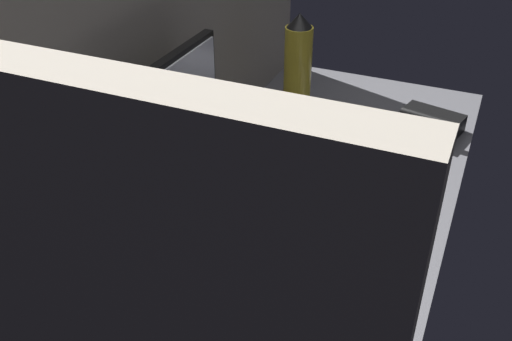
# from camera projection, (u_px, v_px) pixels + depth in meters

# --- Properties ---
(ground_plane) EXTENTS (1.80, 0.80, 0.03)m
(ground_plane) POSITION_uv_depth(u_px,v_px,m) (291.00, 209.00, 1.56)
(ground_plane) COLOR #515156
(cubicle_wall_back) EXTENTS (1.80, 0.06, 0.75)m
(cubicle_wall_back) POSITION_uv_depth(u_px,v_px,m) (157.00, 49.00, 1.47)
(cubicle_wall_back) COLOR gray
(cubicle_wall_back) RESTS_ON ground_plane
(monitor) EXTENTS (0.41, 0.18, 0.42)m
(monitor) POSITION_uv_depth(u_px,v_px,m) (174.00, 134.00, 1.39)
(monitor) COLOR black
(monitor) RESTS_ON ground_plane
(keyboard) EXTENTS (0.37, 0.13, 0.02)m
(keyboard) POSITION_uv_depth(u_px,v_px,m) (291.00, 229.00, 1.44)
(keyboard) COLOR black
(keyboard) RESTS_ON ground_plane
(mouse) EXTENTS (0.09, 0.11, 0.03)m
(mouse) POSITION_uv_depth(u_px,v_px,m) (240.00, 317.00, 1.19)
(mouse) COLOR #99999E
(mouse) RESTS_ON ground_plane
(mug_steel) EXTENTS (0.08, 0.08, 0.13)m
(mug_steel) POSITION_uv_depth(u_px,v_px,m) (331.00, 330.00, 1.10)
(mug_steel) COLOR #B2B2B7
(mug_steel) RESTS_ON ground_plane
(mug_black_travel) EXTENTS (0.07, 0.07, 0.11)m
(mug_black_travel) POSITION_uv_depth(u_px,v_px,m) (384.00, 214.00, 1.42)
(mug_black_travel) COLOR black
(mug_black_travel) RESTS_ON ground_plane
(lava_lamp) EXTENTS (0.12, 0.12, 0.38)m
(lava_lamp) POSITION_uv_depth(u_px,v_px,m) (297.00, 84.00, 1.81)
(lava_lamp) COLOR black
(lava_lamp) RESTS_ON ground_plane
(desk_phone) EXTENTS (0.21, 0.22, 0.09)m
(desk_phone) POSITION_uv_depth(u_px,v_px,m) (428.00, 124.00, 1.85)
(desk_phone) COLOR black
(desk_phone) RESTS_ON ground_plane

